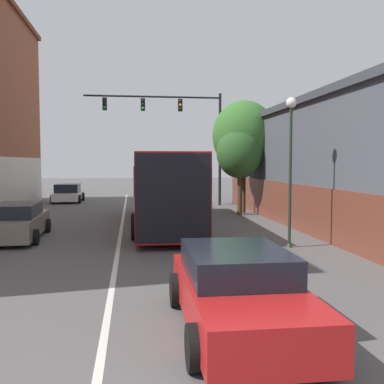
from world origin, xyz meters
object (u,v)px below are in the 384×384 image
traffic_signal_gantry (178,122)px  street_tree_near (240,153)px  parked_car_left_mid (68,194)px  street_lamp (291,155)px  hatchback_foreground (238,291)px  parked_car_left_near (17,222)px  bus (165,185)px  street_tree_far (244,136)px

traffic_signal_gantry → street_tree_near: bearing=-63.3°
parked_car_left_mid → street_lamp: (9.95, -18.78, 2.51)m
hatchback_foreground → parked_car_left_near: 11.78m
street_tree_near → bus: bearing=-142.2°
bus → street_tree_far: size_ratio=1.99×
parked_car_left_mid → parked_car_left_near: bearing=-178.8°
parked_car_left_mid → street_tree_far: 14.42m
hatchback_foreground → parked_car_left_mid: size_ratio=1.20×
bus → traffic_signal_gantry: (1.51, 9.05, 3.72)m
traffic_signal_gantry → street_tree_near: 6.69m
bus → street_tree_far: 6.80m
parked_car_left_near → street_lamp: 10.37m
parked_car_left_near → street_lamp: street_lamp is taller
traffic_signal_gantry → street_tree_near: traffic_signal_gantry is taller
hatchback_foreground → parked_car_left_mid: bearing=14.3°
traffic_signal_gantry → bus: bearing=-99.5°
street_tree_near → street_tree_far: bearing=60.5°
street_lamp → street_tree_far: street_tree_far is taller
parked_car_left_near → traffic_signal_gantry: traffic_signal_gantry is taller
bus → street_tree_near: (4.36, 3.38, 1.58)m
street_tree_near → street_lamp: bearing=-93.3°
traffic_signal_gantry → parked_car_left_mid: bearing=153.9°
parked_car_left_mid → street_tree_far: (10.90, -8.67, 3.74)m
traffic_signal_gantry → street_lamp: traffic_signal_gantry is taller
bus → traffic_signal_gantry: 9.90m
parked_car_left_near → parked_car_left_mid: (-0.32, 15.85, -0.02)m
hatchback_foreground → street_tree_far: (4.45, 17.24, 3.70)m
traffic_signal_gantry → hatchback_foreground: bearing=-93.1°
traffic_signal_gantry → street_lamp: bearing=-81.3°
parked_car_left_mid → street_tree_far: bearing=-128.4°
bus → parked_car_left_near: bus is taller
hatchback_foreground → street_lamp: street_lamp is taller
parked_car_left_near → street_tree_near: size_ratio=0.98×
bus → parked_car_left_near: bearing=119.4°
street_lamp → street_tree_far: 10.24m
hatchback_foreground → street_tree_near: street_tree_near is taller
parked_car_left_near → parked_car_left_mid: bearing=-0.9°
street_tree_far → parked_car_left_near: bearing=-145.8°
parked_car_left_near → street_tree_near: 12.35m
parked_car_left_near → street_tree_near: (10.16, 6.44, 2.76)m
street_tree_far → parked_car_left_mid: bearing=141.5°
hatchback_foreground → parked_car_left_mid: hatchback_foreground is taller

